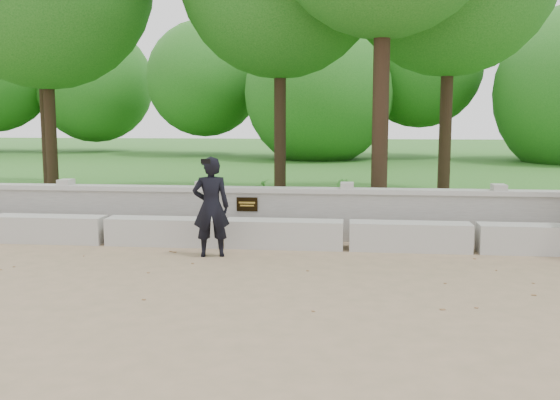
# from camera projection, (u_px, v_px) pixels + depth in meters

# --- Properties ---
(ground) EXTENTS (80.00, 80.00, 0.00)m
(ground) POSITION_uv_depth(u_px,v_px,m) (195.00, 275.00, 8.36)
(ground) COLOR #987C5D
(ground) RESTS_ON ground
(lawn) EXTENTS (40.00, 22.00, 0.25)m
(lawn) POSITION_uv_depth(u_px,v_px,m) (292.00, 173.00, 22.13)
(lawn) COLOR #2B651B
(lawn) RESTS_ON ground
(concrete_bench) EXTENTS (11.90, 0.45, 0.45)m
(concrete_bench) POSITION_uv_depth(u_px,v_px,m) (224.00, 233.00, 10.20)
(concrete_bench) COLOR beige
(concrete_bench) RESTS_ON ground
(parapet_wall) EXTENTS (12.50, 0.35, 0.90)m
(parapet_wall) POSITION_uv_depth(u_px,v_px,m) (231.00, 212.00, 10.86)
(parapet_wall) COLOR #B1AFA7
(parapet_wall) RESTS_ON ground
(man_main) EXTENTS (0.62, 0.57, 1.52)m
(man_main) POSITION_uv_depth(u_px,v_px,m) (211.00, 207.00, 9.40)
(man_main) COLOR black
(man_main) RESTS_ON ground
(shrub_b) EXTENTS (0.44, 0.47, 0.67)m
(shrub_b) POSITION_uv_depth(u_px,v_px,m) (342.00, 197.00, 11.91)
(shrub_b) COLOR #3B892E
(shrub_b) RESTS_ON lawn
(shrub_c) EXTENTS (0.61, 0.58, 0.54)m
(shrub_c) POSITION_uv_depth(u_px,v_px,m) (404.00, 206.00, 11.21)
(shrub_c) COLOR #3B892E
(shrub_c) RESTS_ON lawn
(shrub_d) EXTENTS (0.30, 0.32, 0.52)m
(shrub_d) POSITION_uv_depth(u_px,v_px,m) (264.00, 191.00, 13.50)
(shrub_d) COLOR #3B892E
(shrub_d) RESTS_ON lawn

